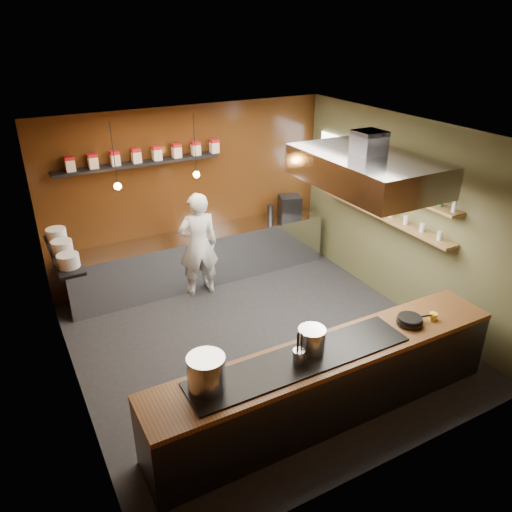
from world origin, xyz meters
TOP-DOWN VIEW (x-y plane):
  - floor at (0.00, 0.00)m, footprint 5.00×5.00m
  - back_wall at (0.00, 2.50)m, footprint 5.00×0.00m
  - left_wall at (-2.50, 0.00)m, footprint 0.00×5.00m
  - right_wall at (2.50, 0.00)m, footprint 0.00×5.00m
  - ceiling at (0.00, 0.00)m, footprint 5.00×5.00m
  - window_pane at (2.45, 1.70)m, footprint 0.00×1.00m
  - prep_counter at (0.00, 2.17)m, footprint 4.60×0.65m
  - pass_counter at (-0.00, -1.60)m, footprint 4.40×0.72m
  - tin_shelf at (-0.90, 2.36)m, footprint 2.60×0.26m
  - plate_shelf at (-2.34, 1.00)m, footprint 0.30×1.40m
  - bottle_shelf_upper at (2.34, 0.30)m, footprint 0.26×2.80m
  - bottle_shelf_lower at (2.34, 0.30)m, footprint 0.26×2.80m
  - extractor_hood at (1.30, -0.40)m, footprint 1.20×2.00m
  - pendant_left at (-1.40, 1.70)m, footprint 0.10×0.10m
  - pendant_right at (-0.20, 1.70)m, footprint 0.10×0.10m
  - storage_tins at (-0.75, 2.36)m, footprint 2.43×0.13m
  - plate_stacks at (-2.34, 1.00)m, footprint 0.26×1.16m
  - bottles at (2.34, 0.30)m, footprint 0.06×2.66m
  - wine_glasses at (2.34, 0.30)m, footprint 0.07×2.37m
  - stockpot_large at (-1.48, -1.54)m, footprint 0.47×0.47m
  - stockpot_small at (-0.23, -1.53)m, footprint 0.35×0.35m
  - utensil_crock at (-0.47, -1.65)m, footprint 0.18×0.18m
  - frying_pan at (1.14, -1.62)m, footprint 0.48×0.31m
  - butter_jar at (1.46, -1.69)m, footprint 0.10×0.10m
  - espresso_machine at (1.81, 2.19)m, footprint 0.47×0.45m
  - chef at (-0.20, 1.78)m, footprint 0.71×0.52m

SIDE VIEW (x-z plane):
  - floor at x=0.00m, z-range 0.00..0.00m
  - prep_counter at x=0.00m, z-range 0.00..0.90m
  - pass_counter at x=0.00m, z-range 0.00..0.94m
  - chef at x=-0.20m, z-range 0.00..1.78m
  - butter_jar at x=1.46m, z-range 0.92..1.01m
  - frying_pan at x=1.14m, z-range 0.94..1.02m
  - utensil_crock at x=-0.47m, z-range 0.94..1.11m
  - stockpot_small at x=-0.23m, z-range 0.94..1.23m
  - espresso_machine at x=1.81m, z-range 0.90..1.28m
  - stockpot_large at x=-1.48m, z-range 0.94..1.31m
  - bottle_shelf_lower at x=2.34m, z-range 1.43..1.47m
  - back_wall at x=0.00m, z-range -1.00..4.00m
  - left_wall at x=-2.50m, z-range -1.00..4.00m
  - right_wall at x=2.50m, z-range -1.00..4.00m
  - wine_glasses at x=2.34m, z-range 1.47..1.60m
  - plate_shelf at x=-2.34m, z-range 1.53..1.57m
  - plate_stacks at x=-2.34m, z-range 1.57..1.73m
  - window_pane at x=2.45m, z-range 1.40..2.40m
  - bottle_shelf_upper at x=2.34m, z-range 1.90..1.94m
  - bottles at x=2.34m, z-range 1.94..2.18m
  - pendant_left at x=-1.40m, z-range 1.68..2.63m
  - pendant_right at x=-0.20m, z-range 1.68..2.63m
  - tin_shelf at x=-0.90m, z-range 2.18..2.22m
  - storage_tins at x=-0.75m, z-range 2.22..2.44m
  - extractor_hood at x=1.30m, z-range 2.15..2.87m
  - ceiling at x=0.00m, z-range 3.00..3.00m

